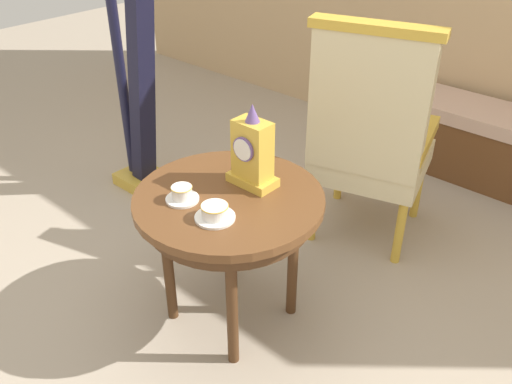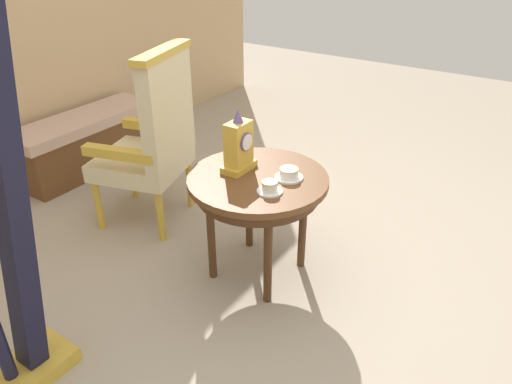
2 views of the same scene
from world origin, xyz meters
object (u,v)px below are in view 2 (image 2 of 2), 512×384
mantel_clock (239,146)px  window_bench (87,142)px  teacup_left (270,187)px  side_table (258,189)px  teacup_right (289,174)px  harp (2,236)px  armchair (153,137)px

mantel_clock → window_bench: (0.35, 1.75, -0.52)m
mantel_clock → teacup_left: bearing=-113.7°
side_table → window_bench: 1.94m
teacup_right → mantel_clock: mantel_clock is taller
side_table → window_bench: (0.36, 1.88, -0.31)m
harp → teacup_right: bearing=-25.9°
harp → side_table: bearing=-21.3°
teacup_left → teacup_right: size_ratio=0.86×
mantel_clock → teacup_right: bearing=-77.0°
mantel_clock → side_table: bearing=-94.2°
mantel_clock → harp: harp is taller
window_bench → mantel_clock: bearing=-101.4°
teacup_left → armchair: size_ratio=0.11×
mantel_clock → armchair: size_ratio=0.29×
mantel_clock → armchair: 0.74m
teacup_left → mantel_clock: 0.31m
mantel_clock → window_bench: 1.86m
window_bench → harp: bearing=-135.6°
teacup_left → teacup_right: 0.18m
teacup_right → mantel_clock: 0.30m
teacup_right → window_bench: size_ratio=0.12×
teacup_right → teacup_left: bearing=178.7°
teacup_left → mantel_clock: (0.12, 0.26, 0.11)m
teacup_right → armchair: size_ratio=0.13×
teacup_left → window_bench: 2.11m
side_table → harp: harp is taller
side_table → armchair: (0.10, 0.84, 0.06)m
side_table → mantel_clock: mantel_clock is taller
harp → window_bench: bearing=44.4°
armchair → mantel_clock: bearing=-97.5°
teacup_left → harp: harp is taller
armchair → teacup_left: bearing=-102.1°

